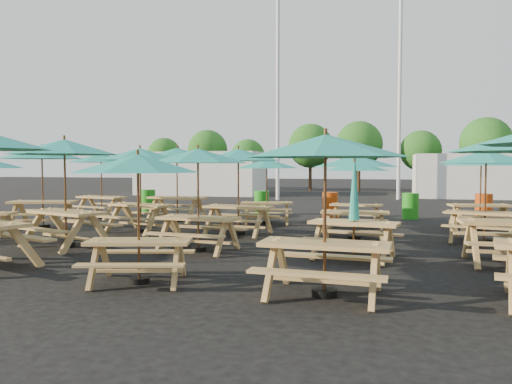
% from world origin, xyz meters
% --- Properties ---
extents(ground, '(120.00, 120.00, 0.00)m').
position_xyz_m(ground, '(0.00, 0.00, 0.00)').
color(ground, black).
rests_on(ground, ground).
extents(picnic_unit_2, '(3.00, 3.00, 2.47)m').
position_xyz_m(picnic_unit_2, '(-6.28, -0.09, 2.16)').
color(picnic_unit_2, tan).
rests_on(picnic_unit_2, ground).
extents(picnic_unit_3, '(2.83, 2.83, 2.37)m').
position_xyz_m(picnic_unit_3, '(-6.11, 2.88, 2.07)').
color(picnic_unit_3, tan).
rests_on(picnic_unit_3, ground).
extents(picnic_unit_5, '(3.20, 3.20, 2.53)m').
position_xyz_m(picnic_unit_5, '(-3.40, -3.02, 2.21)').
color(picnic_unit_5, tan).
rests_on(picnic_unit_5, ground).
extents(picnic_unit_6, '(2.96, 2.96, 2.41)m').
position_xyz_m(picnic_unit_6, '(-2.95, -0.21, 2.11)').
color(picnic_unit_6, tan).
rests_on(picnic_unit_6, ground).
extents(picnic_unit_7, '(2.84, 2.84, 2.52)m').
position_xyz_m(picnic_unit_7, '(-3.03, 2.55, 2.20)').
color(picnic_unit_7, tan).
rests_on(picnic_unit_7, ground).
extents(picnic_unit_8, '(2.54, 2.54, 2.10)m').
position_xyz_m(picnic_unit_8, '(-0.04, -5.85, 1.83)').
color(picnic_unit_8, tan).
rests_on(picnic_unit_8, ground).
extents(picnic_unit_9, '(2.48, 2.48, 2.29)m').
position_xyz_m(picnic_unit_9, '(-0.20, -2.79, 2.00)').
color(picnic_unit_9, tan).
rests_on(picnic_unit_9, ground).
extents(picnic_unit_10, '(2.65, 2.65, 2.38)m').
position_xyz_m(picnic_unit_10, '(-0.11, -0.00, 2.08)').
color(picnic_unit_10, tan).
rests_on(picnic_unit_10, ground).
extents(picnic_unit_11, '(2.51, 2.51, 2.13)m').
position_xyz_m(picnic_unit_11, '(0.06, 2.67, 1.86)').
color(picnic_unit_11, tan).
rests_on(picnic_unit_11, ground).
extents(picnic_unit_12, '(2.47, 2.47, 2.36)m').
position_xyz_m(picnic_unit_12, '(2.95, -5.92, 2.06)').
color(picnic_unit_12, tan).
rests_on(picnic_unit_12, ground).
extents(picnic_unit_13, '(2.03, 1.84, 2.27)m').
position_xyz_m(picnic_unit_13, '(3.18, -2.81, 0.93)').
color(picnic_unit_13, tan).
rests_on(picnic_unit_13, ground).
extents(picnic_unit_14, '(2.23, 2.23, 2.19)m').
position_xyz_m(picnic_unit_14, '(3.04, -0.09, 1.91)').
color(picnic_unit_14, tan).
rests_on(picnic_unit_14, ground).
extents(picnic_unit_15, '(2.23, 2.23, 2.04)m').
position_xyz_m(picnic_unit_15, '(2.91, 2.89, 1.79)').
color(picnic_unit_15, tan).
rests_on(picnic_unit_15, ground).
extents(picnic_unit_18, '(2.77, 2.77, 2.29)m').
position_xyz_m(picnic_unit_18, '(6.16, 0.10, 2.00)').
color(picnic_unit_18, tan).
rests_on(picnic_unit_18, ground).
extents(picnic_unit_19, '(2.58, 2.58, 2.23)m').
position_xyz_m(picnic_unit_19, '(6.53, 2.89, 1.95)').
color(picnic_unit_19, tan).
rests_on(picnic_unit_19, ground).
extents(waste_bin_0, '(0.57, 0.57, 0.92)m').
position_xyz_m(waste_bin_0, '(-5.58, 5.46, 0.46)').
color(waste_bin_0, '#20911A').
rests_on(waste_bin_0, ground).
extents(waste_bin_1, '(0.57, 0.57, 0.92)m').
position_xyz_m(waste_bin_1, '(-0.84, 5.62, 0.46)').
color(waste_bin_1, '#20911A').
rests_on(waste_bin_1, ground).
extents(waste_bin_2, '(0.57, 0.57, 0.92)m').
position_xyz_m(waste_bin_2, '(1.83, 5.32, 0.46)').
color(waste_bin_2, '#C4400B').
rests_on(waste_bin_2, ground).
extents(waste_bin_3, '(0.57, 0.57, 0.92)m').
position_xyz_m(waste_bin_3, '(4.66, 5.44, 0.46)').
color(waste_bin_3, '#20911A').
rests_on(waste_bin_3, ground).
extents(waste_bin_4, '(0.57, 0.57, 0.92)m').
position_xyz_m(waste_bin_4, '(7.13, 5.72, 0.46)').
color(waste_bin_4, '#C4400B').
rests_on(waste_bin_4, ground).
extents(mast_0, '(0.20, 0.20, 12.00)m').
position_xyz_m(mast_0, '(-2.00, 14.00, 6.00)').
color(mast_0, silver).
rests_on(mast_0, ground).
extents(mast_1, '(0.20, 0.20, 12.00)m').
position_xyz_m(mast_1, '(4.50, 16.00, 6.00)').
color(mast_1, silver).
rests_on(mast_1, ground).
extents(event_tent_0, '(8.00, 4.00, 2.80)m').
position_xyz_m(event_tent_0, '(-8.00, 18.00, 1.40)').
color(event_tent_0, silver).
rests_on(event_tent_0, ground).
extents(event_tent_1, '(7.00, 4.00, 2.60)m').
position_xyz_m(event_tent_1, '(9.00, 19.00, 1.30)').
color(event_tent_1, silver).
rests_on(event_tent_1, ground).
extents(tree_0, '(2.80, 2.80, 4.24)m').
position_xyz_m(tree_0, '(-14.07, 25.25, 2.83)').
color(tree_0, '#382314').
rests_on(tree_0, ground).
extents(tree_1, '(3.11, 3.11, 4.72)m').
position_xyz_m(tree_1, '(-9.74, 23.90, 3.15)').
color(tree_1, '#382314').
rests_on(tree_1, ground).
extents(tree_2, '(2.59, 2.59, 3.93)m').
position_xyz_m(tree_2, '(-6.39, 23.65, 2.62)').
color(tree_2, '#382314').
rests_on(tree_2, ground).
extents(tree_3, '(3.36, 3.36, 5.09)m').
position_xyz_m(tree_3, '(-1.75, 24.72, 3.41)').
color(tree_3, '#382314').
rests_on(tree_3, ground).
extents(tree_4, '(3.41, 3.41, 5.17)m').
position_xyz_m(tree_4, '(1.90, 24.26, 3.46)').
color(tree_4, '#382314').
rests_on(tree_4, ground).
extents(tree_5, '(2.94, 2.94, 4.45)m').
position_xyz_m(tree_5, '(6.22, 24.67, 2.97)').
color(tree_5, '#382314').
rests_on(tree_5, ground).
extents(tree_6, '(3.38, 3.38, 5.13)m').
position_xyz_m(tree_6, '(10.23, 22.90, 3.43)').
color(tree_6, '#382314').
rests_on(tree_6, ground).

